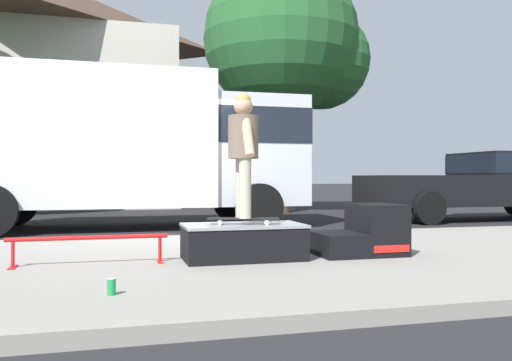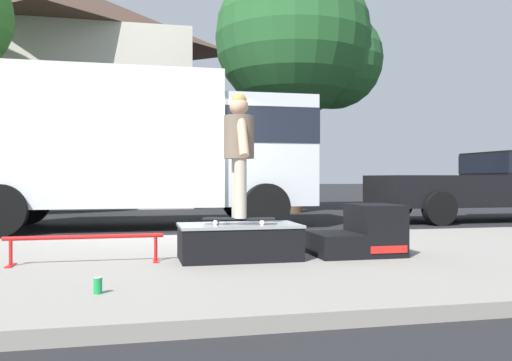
{
  "view_description": "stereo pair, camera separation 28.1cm",
  "coord_description": "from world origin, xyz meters",
  "px_view_note": "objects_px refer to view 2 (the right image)",
  "views": [
    {
      "loc": [
        -1.2,
        -8.77,
        1.01
      ],
      "look_at": [
        0.6,
        -2.06,
        0.97
      ],
      "focal_mm": 37.44,
      "sensor_mm": 36.0,
      "label": 1
    },
    {
      "loc": [
        -0.92,
        -8.83,
        1.01
      ],
      "look_at": [
        0.6,
        -2.06,
        0.97
      ],
      "focal_mm": 37.44,
      "sensor_mm": 36.0,
      "label": 2
    }
  ],
  "objects_px": {
    "kicker_ramp": "(363,234)",
    "grind_rail": "(85,242)",
    "pickup_truck_black": "(499,182)",
    "skate_box": "(239,240)",
    "soda_can": "(98,286)",
    "skateboard": "(239,219)",
    "skater_kid": "(239,145)",
    "box_truck": "(141,143)",
    "street_tree_neighbour": "(301,44)"
  },
  "relations": [
    {
      "from": "skateboard",
      "to": "kicker_ramp",
      "type": "bearing_deg",
      "value": 0.9
    },
    {
      "from": "grind_rail",
      "to": "soda_can",
      "type": "height_order",
      "value": "grind_rail"
    },
    {
      "from": "skateboard",
      "to": "skater_kid",
      "type": "xyz_separation_m",
      "value": [
        -0.0,
        -0.0,
        0.81
      ]
    },
    {
      "from": "kicker_ramp",
      "to": "skateboard",
      "type": "bearing_deg",
      "value": -179.1
    },
    {
      "from": "grind_rail",
      "to": "skateboard",
      "type": "distance_m",
      "value": 1.62
    },
    {
      "from": "soda_can",
      "to": "pickup_truck_black",
      "type": "relative_size",
      "value": 0.02
    },
    {
      "from": "skater_kid",
      "to": "box_truck",
      "type": "relative_size",
      "value": 0.2
    },
    {
      "from": "soda_can",
      "to": "box_truck",
      "type": "height_order",
      "value": "box_truck"
    },
    {
      "from": "grind_rail",
      "to": "skater_kid",
      "type": "bearing_deg",
      "value": -3.1
    },
    {
      "from": "soda_can",
      "to": "box_truck",
      "type": "distance_m",
      "value": 6.96
    },
    {
      "from": "skater_kid",
      "to": "street_tree_neighbour",
      "type": "height_order",
      "value": "street_tree_neighbour"
    },
    {
      "from": "box_truck",
      "to": "skater_kid",
      "type": "bearing_deg",
      "value": -79.47
    },
    {
      "from": "street_tree_neighbour",
      "to": "box_truck",
      "type": "bearing_deg",
      "value": -140.97
    },
    {
      "from": "box_truck",
      "to": "street_tree_neighbour",
      "type": "relative_size",
      "value": 0.95
    },
    {
      "from": "skater_kid",
      "to": "pickup_truck_black",
      "type": "height_order",
      "value": "skater_kid"
    },
    {
      "from": "soda_can",
      "to": "grind_rail",
      "type": "bearing_deg",
      "value": 98.49
    },
    {
      "from": "skateboard",
      "to": "box_truck",
      "type": "bearing_deg",
      "value": 100.53
    },
    {
      "from": "street_tree_neighbour",
      "to": "grind_rail",
      "type": "bearing_deg",
      "value": -120.03
    },
    {
      "from": "box_truck",
      "to": "soda_can",
      "type": "bearing_deg",
      "value": -93.25
    },
    {
      "from": "skate_box",
      "to": "grind_rail",
      "type": "distance_m",
      "value": 1.61
    },
    {
      "from": "grind_rail",
      "to": "skateboard",
      "type": "height_order",
      "value": "skateboard"
    },
    {
      "from": "skateboard",
      "to": "soda_can",
      "type": "distance_m",
      "value": 2.03
    },
    {
      "from": "kicker_ramp",
      "to": "soda_can",
      "type": "distance_m",
      "value": 3.19
    },
    {
      "from": "grind_rail",
      "to": "street_tree_neighbour",
      "type": "height_order",
      "value": "street_tree_neighbour"
    },
    {
      "from": "soda_can",
      "to": "street_tree_neighbour",
      "type": "relative_size",
      "value": 0.02
    },
    {
      "from": "grind_rail",
      "to": "street_tree_neighbour",
      "type": "xyz_separation_m",
      "value": [
        5.18,
        8.97,
        4.53
      ]
    },
    {
      "from": "kicker_ramp",
      "to": "street_tree_neighbour",
      "type": "height_order",
      "value": "street_tree_neighbour"
    },
    {
      "from": "skate_box",
      "to": "grind_rail",
      "type": "xyz_separation_m",
      "value": [
        -1.61,
        0.06,
        0.02
      ]
    },
    {
      "from": "kicker_ramp",
      "to": "grind_rail",
      "type": "relative_size",
      "value": 0.62
    },
    {
      "from": "grind_rail",
      "to": "pickup_truck_black",
      "type": "distance_m",
      "value": 10.32
    },
    {
      "from": "skateboard",
      "to": "skater_kid",
      "type": "bearing_deg",
      "value": -97.13
    },
    {
      "from": "skate_box",
      "to": "kicker_ramp",
      "type": "distance_m",
      "value": 1.45
    },
    {
      "from": "kicker_ramp",
      "to": "box_truck",
      "type": "relative_size",
      "value": 0.14
    },
    {
      "from": "soda_can",
      "to": "street_tree_neighbour",
      "type": "xyz_separation_m",
      "value": [
        4.96,
        10.49,
        4.69
      ]
    },
    {
      "from": "skate_box",
      "to": "soda_can",
      "type": "bearing_deg",
      "value": -133.49
    },
    {
      "from": "skate_box",
      "to": "kicker_ramp",
      "type": "xyz_separation_m",
      "value": [
        1.45,
        -0.0,
        0.04
      ]
    },
    {
      "from": "pickup_truck_black",
      "to": "skate_box",
      "type": "bearing_deg",
      "value": -143.87
    },
    {
      "from": "grind_rail",
      "to": "skate_box",
      "type": "bearing_deg",
      "value": -2.27
    },
    {
      "from": "skateboard",
      "to": "soda_can",
      "type": "relative_size",
      "value": 6.39
    },
    {
      "from": "skateboard",
      "to": "skater_kid",
      "type": "distance_m",
      "value": 0.81
    },
    {
      "from": "box_truck",
      "to": "street_tree_neighbour",
      "type": "height_order",
      "value": "street_tree_neighbour"
    },
    {
      "from": "grind_rail",
      "to": "box_truck",
      "type": "relative_size",
      "value": 0.23
    },
    {
      "from": "pickup_truck_black",
      "to": "kicker_ramp",
      "type": "bearing_deg",
      "value": -137.64
    },
    {
      "from": "pickup_truck_black",
      "to": "skateboard",
      "type": "bearing_deg",
      "value": -143.77
    },
    {
      "from": "kicker_ramp",
      "to": "skater_kid",
      "type": "distance_m",
      "value": 1.77
    },
    {
      "from": "skate_box",
      "to": "skater_kid",
      "type": "bearing_deg",
      "value": -98.9
    },
    {
      "from": "street_tree_neighbour",
      "to": "pickup_truck_black",
      "type": "bearing_deg",
      "value": -45.24
    },
    {
      "from": "skate_box",
      "to": "pickup_truck_black",
      "type": "xyz_separation_m",
      "value": [
        7.27,
        5.31,
        0.57
      ]
    },
    {
      "from": "pickup_truck_black",
      "to": "box_truck",
      "type": "bearing_deg",
      "value": 179.87
    },
    {
      "from": "skateboard",
      "to": "soda_can",
      "type": "xyz_separation_m",
      "value": [
        -1.38,
        -1.43,
        -0.38
      ]
    }
  ]
}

